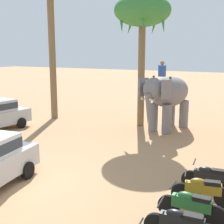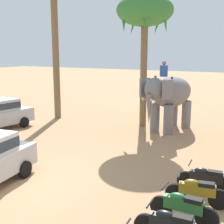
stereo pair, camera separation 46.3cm
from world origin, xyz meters
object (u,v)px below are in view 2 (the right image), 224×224
at_px(motorcycle_end_of_row, 206,179).
at_px(palm_tree_near_hut, 145,14).
at_px(motorcycle_far_in_row, 197,191).
at_px(elephant_with_mahout, 169,95).
at_px(motorcycle_fourth_in_row, 183,207).

height_order(motorcycle_end_of_row, palm_tree_near_hut, palm_tree_near_hut).
bearing_deg(motorcycle_end_of_row, motorcycle_far_in_row, -91.20).
bearing_deg(elephant_with_mahout, motorcycle_fourth_in_row, -68.19).
bearing_deg(motorcycle_far_in_row, palm_tree_near_hut, 123.23).
xyz_separation_m(motorcycle_fourth_in_row, palm_tree_near_hut, (-5.26, 9.20, 5.97)).
relative_size(motorcycle_fourth_in_row, motorcycle_end_of_row, 1.00).
relative_size(elephant_with_mahout, motorcycle_fourth_in_row, 2.23).
xyz_separation_m(elephant_with_mahout, motorcycle_fourth_in_row, (3.55, -8.88, -1.53)).
bearing_deg(motorcycle_end_of_row, palm_tree_near_hut, 126.90).
xyz_separation_m(motorcycle_fourth_in_row, motorcycle_end_of_row, (0.10, 2.06, 0.00)).
distance_m(motorcycle_fourth_in_row, motorcycle_end_of_row, 2.07).
xyz_separation_m(elephant_with_mahout, motorcycle_end_of_row, (3.65, -6.82, -1.53)).
xyz_separation_m(motorcycle_end_of_row, palm_tree_near_hut, (-5.36, 7.14, 5.97)).
distance_m(elephant_with_mahout, motorcycle_far_in_row, 8.76).
distance_m(motorcycle_far_in_row, motorcycle_end_of_row, 1.01).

